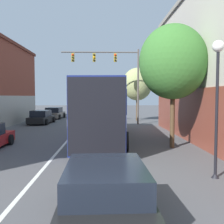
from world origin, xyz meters
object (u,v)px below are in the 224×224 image
at_px(street_tree_near, 173,62).
at_px(street_tree_far, 137,84).
at_px(hatchback_foreground, 106,199).
at_px(parked_car_left_near, 41,117).
at_px(traffic_signal_gantry, 114,69).
at_px(bus, 104,108).
at_px(street_lamp, 217,87).
at_px(parked_car_left_far, 54,113).

xyz_separation_m(street_tree_near, street_tree_far, (0.04, 15.83, -0.43)).
xyz_separation_m(hatchback_foreground, parked_car_left_near, (-6.45, 21.11, 0.03)).
bearing_deg(hatchback_foreground, parked_car_left_near, 15.49).
bearing_deg(traffic_signal_gantry, hatchback_foreground, -92.41).
xyz_separation_m(bus, street_lamp, (3.77, -8.10, 1.03)).
distance_m(hatchback_foreground, parked_car_left_near, 22.07).
xyz_separation_m(hatchback_foreground, parked_car_left_far, (-6.33, 27.29, 0.05)).
xyz_separation_m(street_lamp, street_tree_far, (-0.07, 21.11, 1.08)).
bearing_deg(parked_car_left_far, bus, -154.68).
xyz_separation_m(traffic_signal_gantry, street_lamp, (2.85, -17.10, -2.36)).
relative_size(parked_car_left_far, street_tree_far, 0.73).
height_order(street_lamp, street_tree_far, street_tree_far).
bearing_deg(street_tree_near, bus, 142.27).
xyz_separation_m(bus, parked_car_left_near, (-6.39, 9.78, -1.39)).
height_order(traffic_signal_gantry, street_lamp, traffic_signal_gantry).
distance_m(traffic_signal_gantry, street_lamp, 17.50).
xyz_separation_m(parked_car_left_near, street_tree_near, (10.04, -12.61, 3.93)).
xyz_separation_m(parked_car_left_near, parked_car_left_far, (0.12, 6.18, 0.02)).
distance_m(bus, parked_car_left_near, 11.77).
distance_m(parked_car_left_near, traffic_signal_gantry, 8.77).
distance_m(parked_car_left_far, traffic_signal_gantry, 11.08).
distance_m(hatchback_foreground, street_tree_near, 10.04).
bearing_deg(traffic_signal_gantry, parked_car_left_far, 135.91).
xyz_separation_m(traffic_signal_gantry, street_tree_far, (2.78, 4.01, -1.28)).
height_order(hatchback_foreground, street_lamp, street_lamp).
distance_m(parked_car_left_near, parked_car_left_far, 6.18).
distance_m(bus, hatchback_foreground, 11.41).
relative_size(bus, traffic_signal_gantry, 1.62).
relative_size(parked_car_left_far, traffic_signal_gantry, 0.57).
height_order(bus, street_lamp, street_lamp).
bearing_deg(street_tree_far, parked_car_left_far, 163.49).
bearing_deg(traffic_signal_gantry, street_tree_far, 55.31).
distance_m(traffic_signal_gantry, street_tree_near, 12.16).
height_order(parked_car_left_far, street_tree_far, street_tree_far).
height_order(bus, street_tree_near, street_tree_near).
xyz_separation_m(parked_car_left_near, street_tree_far, (10.09, 3.22, 3.50)).
bearing_deg(street_tree_far, street_lamp, -89.80).
bearing_deg(parked_car_left_near, bus, -143.18).
bearing_deg(parked_car_left_near, hatchback_foreground, -159.34).
xyz_separation_m(bus, parked_car_left_far, (-6.27, 15.96, -1.37)).
height_order(parked_car_left_far, street_lamp, street_lamp).
bearing_deg(hatchback_foreground, street_tree_far, -9.99).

